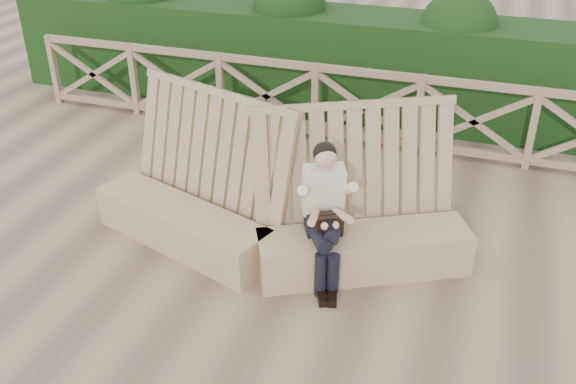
% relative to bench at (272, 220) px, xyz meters
% --- Properties ---
extents(ground, '(60.00, 60.00, 0.00)m').
position_rel_bench_xyz_m(ground, '(0.30, -0.65, -0.40)').
color(ground, brown).
rests_on(ground, ground).
extents(bench, '(3.99, 1.64, 1.58)m').
position_rel_bench_xyz_m(bench, '(0.00, 0.00, 0.00)').
color(bench, olive).
rests_on(bench, ground).
extents(woman, '(0.58, 0.87, 1.37)m').
position_rel_bench_xyz_m(woman, '(0.60, -0.17, 0.34)').
color(woman, black).
rests_on(woman, ground).
extents(guardrail, '(10.10, 0.09, 1.10)m').
position_rel_bench_xyz_m(guardrail, '(0.30, 2.85, 0.16)').
color(guardrail, '#7C6548').
rests_on(guardrail, ground).
extents(hedge, '(12.00, 1.20, 1.50)m').
position_rel_bench_xyz_m(hedge, '(0.30, 4.05, 0.35)').
color(hedge, black).
rests_on(hedge, ground).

